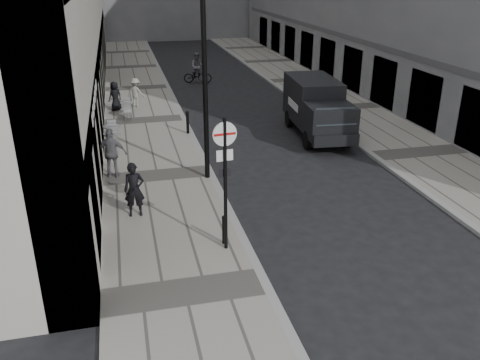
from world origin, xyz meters
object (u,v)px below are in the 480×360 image
object	(u,v)px
sign_post	(225,168)
lamppost	(205,73)
walking_man	(134,190)
panel_van	(317,105)
cyclist	(198,71)

from	to	relation	value
sign_post	lamppost	bearing A→B (deg)	79.00
sign_post	lamppost	world-z (taller)	lamppost
sign_post	lamppost	distance (m)	5.44
walking_man	panel_van	world-z (taller)	panel_van
sign_post	cyclist	distance (m)	22.47
walking_man	panel_van	xyz separation A→B (m)	(8.67, 6.79, 0.45)
lamppost	sign_post	bearing A→B (deg)	-94.38
sign_post	lamppost	xyz separation A→B (m)	(0.40, 5.22, 1.47)
lamppost	cyclist	bearing A→B (deg)	82.10
walking_man	cyclist	bearing A→B (deg)	78.36
lamppost	cyclist	xyz separation A→B (m)	(2.36, 17.01, -3.21)
cyclist	panel_van	bearing A→B (deg)	-60.19
walking_man	sign_post	size ratio (longest dim) A/B	0.46
walking_man	cyclist	size ratio (longest dim) A/B	0.85
lamppost	panel_van	size ratio (longest dim) A/B	1.25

